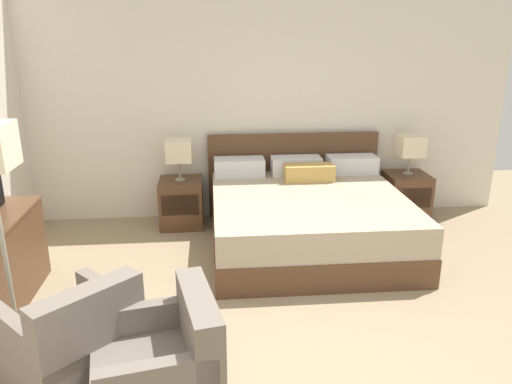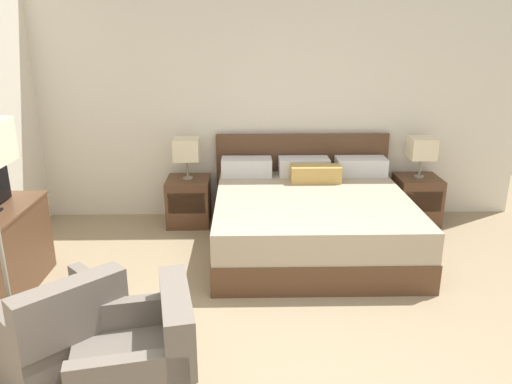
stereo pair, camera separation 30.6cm
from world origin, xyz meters
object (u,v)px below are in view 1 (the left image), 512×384
at_px(table_lamp_right, 411,146).
at_px(armchair_companion, 162,374).
at_px(nightstand_left, 181,203).
at_px(table_lamp_left, 179,151).
at_px(bed, 307,217).
at_px(armchair_by_window, 73,345).
at_px(nightstand_right, 406,196).

bearing_deg(table_lamp_right, armchair_companion, -130.92).
xyz_separation_m(nightstand_left, table_lamp_left, (0.00, 0.00, 0.61)).
distance_m(bed, armchair_by_window, 2.75).
bearing_deg(bed, nightstand_left, 152.77).
bearing_deg(table_lamp_left, armchair_by_window, -101.25).
height_order(nightstand_left, armchair_by_window, armchair_by_window).
bearing_deg(nightstand_left, table_lamp_left, 90.00).
bearing_deg(nightstand_right, armchair_by_window, -139.81).
bearing_deg(armchair_companion, nightstand_right, 49.07).
xyz_separation_m(bed, armchair_by_window, (-1.87, -2.01, -0.03)).
bearing_deg(armchair_by_window, armchair_companion, -29.45).
bearing_deg(nightstand_left, table_lamp_right, 0.03).
bearing_deg(bed, table_lamp_right, 27.31).
xyz_separation_m(nightstand_right, armchair_by_window, (-3.19, -2.70, 0.01)).
relative_size(nightstand_left, armchair_by_window, 0.56).
bearing_deg(nightstand_left, nightstand_right, 0.00).
bearing_deg(nightstand_left, bed, -27.23).
xyz_separation_m(table_lamp_left, armchair_companion, (0.04, -3.02, -0.60)).
relative_size(nightstand_left, armchair_companion, 0.67).
relative_size(armchair_by_window, armchair_companion, 1.20).
distance_m(table_lamp_left, armchair_by_window, 2.82).
relative_size(table_lamp_left, armchair_companion, 0.57).
bearing_deg(armchair_companion, nightstand_left, 90.70).
distance_m(table_lamp_left, armchair_companion, 3.08).
xyz_separation_m(table_lamp_left, armchair_by_window, (-0.54, -2.70, -0.60)).
xyz_separation_m(table_lamp_right, armchair_by_window, (-3.19, -2.70, -0.60)).
bearing_deg(table_lamp_right, nightstand_left, -179.97).
bearing_deg(nightstand_left, armchair_companion, -89.30).
height_order(bed, table_lamp_left, bed).
distance_m(nightstand_right, armchair_companion, 4.00).
distance_m(nightstand_right, armchair_by_window, 4.18).
bearing_deg(table_lamp_right, nightstand_right, -90.00).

